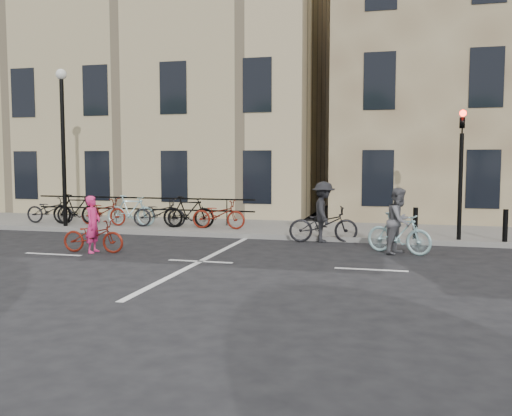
% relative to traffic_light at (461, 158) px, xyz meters
% --- Properties ---
extents(ground, '(120.00, 120.00, 0.00)m').
position_rel_traffic_light_xyz_m(ground, '(-6.20, -4.34, -2.45)').
color(ground, black).
rests_on(ground, ground).
extents(sidewalk, '(46.00, 4.00, 0.15)m').
position_rel_traffic_light_xyz_m(sidewalk, '(-10.20, 1.66, -2.38)').
color(sidewalk, slate).
rests_on(sidewalk, ground).
extents(building_west, '(20.00, 10.00, 10.00)m').
position_rel_traffic_light_xyz_m(building_west, '(-15.20, 8.66, 2.70)').
color(building_west, tan).
rests_on(building_west, sidewalk).
extents(traffic_light, '(0.18, 0.30, 3.90)m').
position_rel_traffic_light_xyz_m(traffic_light, '(0.00, 0.00, 0.00)').
color(traffic_light, black).
rests_on(traffic_light, sidewalk).
extents(lamp_post, '(0.36, 0.36, 5.28)m').
position_rel_traffic_light_xyz_m(lamp_post, '(-12.70, 0.06, 1.04)').
color(lamp_post, black).
rests_on(lamp_post, sidewalk).
extents(bollard_east, '(0.14, 0.14, 0.90)m').
position_rel_traffic_light_xyz_m(bollard_east, '(-1.20, -0.09, -1.85)').
color(bollard_east, black).
rests_on(bollard_east, sidewalk).
extents(bollard_west, '(0.14, 0.14, 0.90)m').
position_rel_traffic_light_xyz_m(bollard_west, '(1.20, -0.09, -1.85)').
color(bollard_west, black).
rests_on(bollard_west, sidewalk).
extents(parked_bikes, '(8.30, 1.23, 1.05)m').
position_rel_traffic_light_xyz_m(parked_bikes, '(-10.55, 0.70, -1.81)').
color(parked_bikes, black).
rests_on(parked_bikes, sidewalk).
extents(cyclist_pink, '(1.70, 0.69, 1.48)m').
position_rel_traffic_light_xyz_m(cyclist_pink, '(-9.36, -3.80, -1.94)').
color(cyclist_pink, maroon).
rests_on(cyclist_pink, ground).
extents(cyclist_grey, '(1.81, 1.18, 1.71)m').
position_rel_traffic_light_xyz_m(cyclist_grey, '(-1.64, -1.99, -1.76)').
color(cyclist_grey, '#9AC7CA').
rests_on(cyclist_grey, ground).
extents(cyclist_dark, '(2.11, 1.27, 1.78)m').
position_rel_traffic_light_xyz_m(cyclist_dark, '(-3.80, -0.44, -1.75)').
color(cyclist_dark, black).
rests_on(cyclist_dark, ground).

